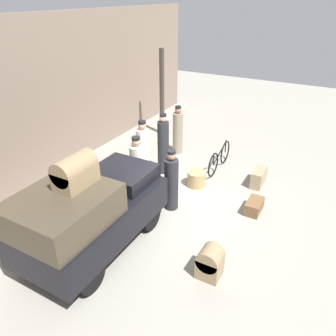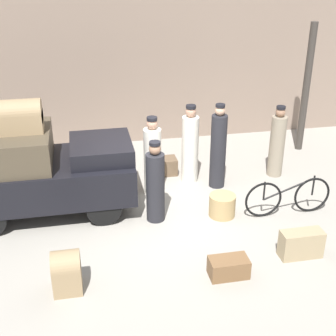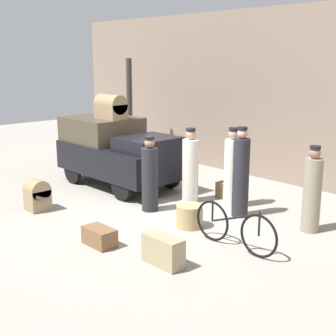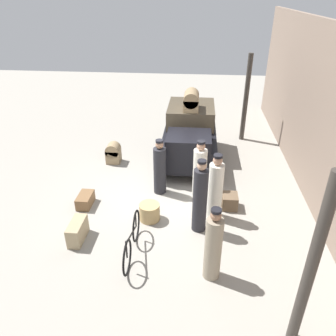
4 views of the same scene
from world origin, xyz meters
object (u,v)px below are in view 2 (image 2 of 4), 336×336
object	(u,v)px
trunk_wicker_pale	(166,166)
wicker_basket	(222,205)
truck	(38,169)
porter_with_bicycle	(218,149)
porter_lifting_near_truck	(190,147)
porter_carrying_trunk	(277,144)
porter_standing_middle	(153,159)
suitcase_small_leather	(301,244)
bicycle	(288,197)
suitcase_black_upright	(67,271)
trunk_on_truck_roof	(19,117)
conductor_in_dark_uniform	(155,185)
trunk_large_brown	(229,267)

from	to	relation	value
trunk_wicker_pale	wicker_basket	bearing A→B (deg)	-70.77
truck	porter_with_bicycle	distance (m)	3.73
porter_lifting_near_truck	porter_carrying_trunk	xyz separation A→B (m)	(2.00, -0.10, -0.05)
wicker_basket	porter_standing_middle	xyz separation A→B (m)	(-1.17, 1.22, 0.56)
truck	suitcase_small_leather	size ratio (longest dim) A/B	4.66
porter_lifting_near_truck	porter_with_bicycle	xyz separation A→B (m)	(0.53, -0.37, 0.06)
trunk_wicker_pale	suitcase_small_leather	size ratio (longest dim) A/B	0.64
porter_standing_middle	bicycle	bearing A→B (deg)	-30.16
wicker_basket	suitcase_black_upright	size ratio (longest dim) A/B	0.75
porter_carrying_trunk	trunk_on_truck_roof	size ratio (longest dim) A/B	2.04
trunk_wicker_pale	porter_carrying_trunk	bearing A→B (deg)	-12.33
truck	porter_lifting_near_truck	bearing A→B (deg)	13.10
truck	wicker_basket	distance (m)	3.63
suitcase_black_upright	bicycle	bearing A→B (deg)	18.89
wicker_basket	conductor_in_dark_uniform	xyz separation A→B (m)	(-1.30, 0.11, 0.52)
trunk_wicker_pale	suitcase_black_upright	distance (m)	4.34
porter_carrying_trunk	trunk_wicker_pale	size ratio (longest dim) A/B	3.59
wicker_basket	trunk_wicker_pale	size ratio (longest dim) A/B	1.12
porter_with_bicycle	porter_lifting_near_truck	bearing A→B (deg)	144.54
trunk_large_brown	trunk_on_truck_roof	size ratio (longest dim) A/B	0.78
trunk_large_brown	suitcase_black_upright	bearing A→B (deg)	176.30
porter_lifting_near_truck	suitcase_small_leather	size ratio (longest dim) A/B	2.45
trunk_wicker_pale	suitcase_black_upright	size ratio (longest dim) A/B	0.67
porter_lifting_near_truck	trunk_large_brown	distance (m)	3.49
wicker_basket	trunk_wicker_pale	world-z (taller)	wicker_basket
wicker_basket	suitcase_black_upright	distance (m)	3.41
conductor_in_dark_uniform	bicycle	bearing A→B (deg)	-6.88
wicker_basket	trunk_large_brown	size ratio (longest dim) A/B	0.82
porter_with_bicycle	trunk_large_brown	size ratio (longest dim) A/B	2.98
wicker_basket	truck	bearing A→B (deg)	165.88
trunk_large_brown	porter_standing_middle	bearing A→B (deg)	103.36
trunk_wicker_pale	trunk_large_brown	distance (m)	3.87
trunk_large_brown	suitcase_small_leather	bearing A→B (deg)	11.14
porter_carrying_trunk	suitcase_black_upright	world-z (taller)	porter_carrying_trunk
conductor_in_dark_uniform	suitcase_small_leather	xyz separation A→B (m)	(2.22, -1.66, -0.50)
trunk_wicker_pale	conductor_in_dark_uniform	bearing A→B (deg)	-106.94
porter_with_bicycle	suitcase_small_leather	size ratio (longest dim) A/B	2.60
porter_lifting_near_truck	porter_carrying_trunk	size ratio (longest dim) A/B	1.07
bicycle	conductor_in_dark_uniform	xyz separation A→B (m)	(-2.57, 0.31, 0.36)
bicycle	porter_carrying_trunk	world-z (taller)	porter_carrying_trunk
bicycle	trunk_wicker_pale	xyz separation A→B (m)	(-1.98, 2.24, -0.19)
bicycle	porter_with_bicycle	world-z (taller)	porter_with_bicycle
truck	trunk_wicker_pale	xyz separation A→B (m)	(2.74, 1.18, -0.73)
porter_lifting_near_truck	bicycle	bearing A→B (deg)	-49.66
truck	trunk_large_brown	xyz separation A→B (m)	(3.00, -2.68, -0.77)
truck	trunk_on_truck_roof	distance (m)	1.09
porter_standing_middle	suitcase_small_leather	world-z (taller)	porter_standing_middle
conductor_in_dark_uniform	trunk_on_truck_roof	world-z (taller)	trunk_on_truck_roof
suitcase_small_leather	bicycle	bearing A→B (deg)	75.40
truck	conductor_in_dark_uniform	size ratio (longest dim) A/B	2.07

